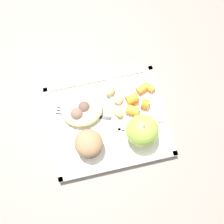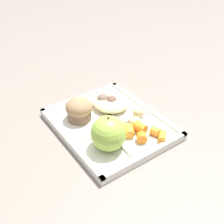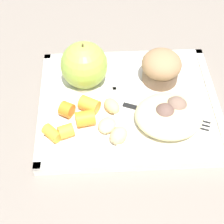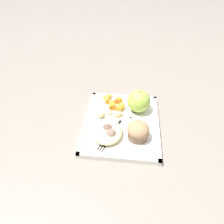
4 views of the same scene
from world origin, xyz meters
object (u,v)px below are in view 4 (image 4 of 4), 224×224
bran_muffin (138,131)px  plastic_fork (110,136)px  green_apple (139,101)px  lunch_tray (122,124)px

bran_muffin → plastic_fork: 0.10m
green_apple → plastic_fork: size_ratio=0.61×
lunch_tray → plastic_fork: size_ratio=2.13×
lunch_tray → green_apple: bearing=143.4°
plastic_fork → lunch_tray: bearing=152.8°
lunch_tray → bran_muffin: size_ratio=4.33×
bran_muffin → lunch_tray: bearing=-138.3°
plastic_fork → green_apple: bearing=147.7°
green_apple → plastic_fork: (0.15, -0.09, -0.04)m
bran_muffin → plastic_fork: size_ratio=0.49×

